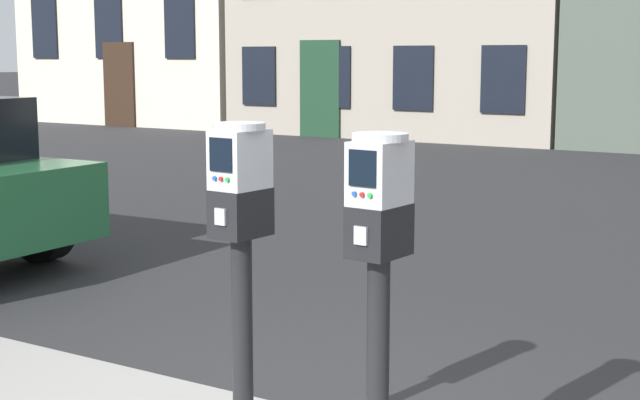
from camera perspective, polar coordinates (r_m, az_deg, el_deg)
name	(u,v)px	position (r m, az deg, el deg)	size (l,w,h in m)	color
parking_meter_near_kerb	(241,222)	(3.96, -4.84, -1.37)	(0.23, 0.26, 1.35)	black
parking_meter_twin_adjacent	(379,241)	(3.61, 3.60, -2.51)	(0.23, 0.26, 1.34)	black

